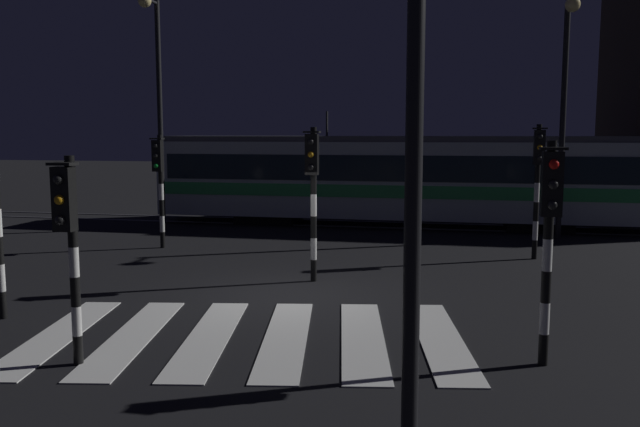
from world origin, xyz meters
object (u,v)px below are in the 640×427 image
(traffic_light_corner_far_left, at_px, (159,174))
(street_lamp_trackside_left, at_px, (156,87))
(tram, at_px, (399,178))
(traffic_light_kerb_mid_left, at_px, (69,229))
(traffic_light_corner_near_right, at_px, (550,220))
(street_lamp_trackside_right, at_px, (565,91))
(traffic_light_corner_far_right, at_px, (538,171))
(traffic_light_median_centre, at_px, (313,181))

(traffic_light_corner_far_left, height_order, street_lamp_trackside_left, street_lamp_trackside_left)
(street_lamp_trackside_left, distance_m, tram, 9.09)
(traffic_light_kerb_mid_left, relative_size, tram, 0.17)
(traffic_light_corner_near_right, distance_m, tram, 14.60)
(street_lamp_trackside_left, xyz_separation_m, street_lamp_trackside_right, (13.38, 0.37, -0.31))
(traffic_light_corner_far_right, distance_m, tram, 7.11)
(traffic_light_median_centre, xyz_separation_m, street_lamp_trackside_right, (6.35, 7.36, 2.33))
(traffic_light_corner_near_right, relative_size, traffic_light_median_centre, 0.93)
(traffic_light_corner_far_right, bearing_deg, street_lamp_trackside_left, 165.52)
(traffic_light_corner_near_right, bearing_deg, tram, 103.27)
(traffic_light_corner_near_right, height_order, traffic_light_corner_far_right, traffic_light_corner_far_right)
(traffic_light_corner_far_right, height_order, street_lamp_trackside_right, street_lamp_trackside_right)
(traffic_light_median_centre, height_order, street_lamp_trackside_right, street_lamp_trackside_right)
(traffic_light_corner_near_right, xyz_separation_m, tram, (-3.35, 14.21, -0.40))
(tram, bearing_deg, traffic_light_kerb_mid_left, -101.93)
(traffic_light_corner_far_right, distance_m, street_lamp_trackside_right, 4.35)
(traffic_light_corner_far_right, bearing_deg, traffic_light_median_centre, -143.88)
(traffic_light_corner_near_right, relative_size, traffic_light_kerb_mid_left, 1.07)
(traffic_light_kerb_mid_left, height_order, traffic_light_corner_far_right, traffic_light_corner_far_right)
(traffic_light_corner_near_right, bearing_deg, traffic_light_kerb_mid_left, -168.34)
(traffic_light_corner_near_right, xyz_separation_m, traffic_light_kerb_mid_left, (-6.64, -1.37, -0.14))
(traffic_light_corner_far_right, bearing_deg, traffic_light_corner_near_right, -95.37)
(traffic_light_corner_near_right, bearing_deg, street_lamp_trackside_left, 134.59)
(traffic_light_corner_far_right, relative_size, street_lamp_trackside_left, 0.45)
(traffic_light_corner_near_right, height_order, street_lamp_trackside_right, street_lamp_trackside_right)
(traffic_light_corner_near_right, distance_m, traffic_light_median_centre, 6.43)
(street_lamp_trackside_right, bearing_deg, traffic_light_corner_near_right, -99.07)
(street_lamp_trackside_left, bearing_deg, traffic_light_kerb_mid_left, -69.63)
(traffic_light_corner_far_right, bearing_deg, traffic_light_kerb_mid_left, -127.09)
(traffic_light_corner_near_right, distance_m, street_lamp_trackside_left, 16.57)
(traffic_light_corner_far_right, bearing_deg, street_lamp_trackside_right, 72.44)
(traffic_light_corner_far_left, xyz_separation_m, traffic_light_median_centre, (5.29, -3.39, 0.12))
(traffic_light_kerb_mid_left, height_order, street_lamp_trackside_right, street_lamp_trackside_right)
(street_lamp_trackside_right, bearing_deg, traffic_light_corner_far_left, -161.17)
(traffic_light_kerb_mid_left, xyz_separation_m, street_lamp_trackside_right, (8.56, 13.38, 2.63))
(traffic_light_corner_far_right, relative_size, street_lamp_trackside_right, 0.49)
(traffic_light_corner_far_left, bearing_deg, street_lamp_trackside_right, 18.83)
(street_lamp_trackside_left, height_order, street_lamp_trackside_right, street_lamp_trackside_left)
(street_lamp_trackside_right, height_order, tram, street_lamp_trackside_right)
(traffic_light_corner_near_right, bearing_deg, traffic_light_corner_far_right, 84.63)
(street_lamp_trackside_left, relative_size, street_lamp_trackside_right, 1.08)
(traffic_light_corner_far_left, relative_size, tram, 0.19)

